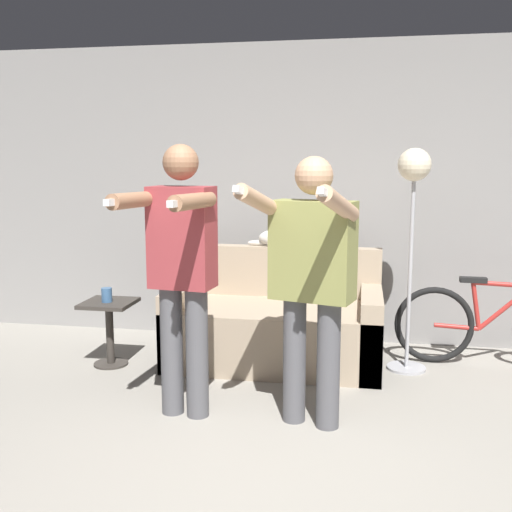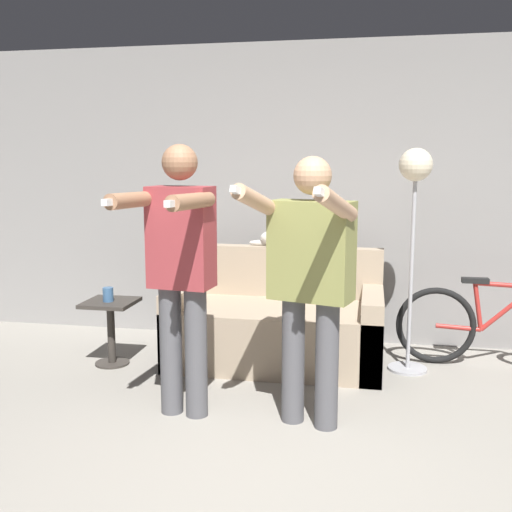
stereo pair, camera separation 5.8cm
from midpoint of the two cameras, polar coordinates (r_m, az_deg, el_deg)
wall_back at (r=5.29m, az=6.27°, el=5.83°), size 10.00×0.05×2.60m
couch at (r=4.81m, az=2.32°, el=-6.67°), size 1.65×0.89×0.88m
person_left at (r=3.67m, az=-6.78°, el=-0.77°), size 0.51×0.71×1.69m
person_right at (r=3.52m, az=5.63°, el=-1.47°), size 0.66×0.76×1.62m
cat at (r=5.01m, az=2.76°, el=1.78°), size 0.46×0.13×0.17m
floor_lamp at (r=4.58m, az=15.22°, el=5.67°), size 0.30×0.30×1.69m
side_table at (r=4.85m, az=-13.34°, el=-5.94°), size 0.38×0.38×0.51m
cup at (r=4.78m, az=-13.57°, el=-3.58°), size 0.08×0.08×0.11m
bicycle at (r=5.03m, az=22.15°, el=-6.24°), size 1.51×0.07×0.70m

